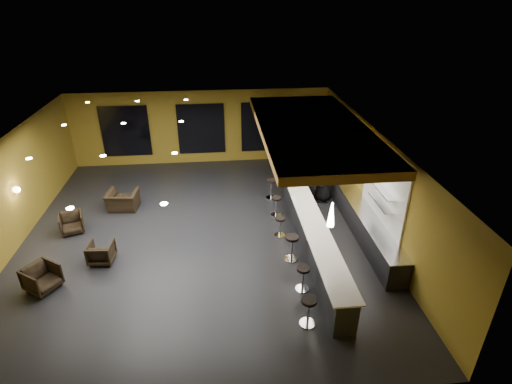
{
  "coord_description": "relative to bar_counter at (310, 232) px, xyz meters",
  "views": [
    {
      "loc": [
        0.74,
        -11.84,
        7.75
      ],
      "look_at": [
        2.0,
        0.5,
        1.3
      ],
      "focal_mm": 28.0,
      "sensor_mm": 36.0,
      "label": 1
    }
  ],
  "objects": [
    {
      "name": "floor",
      "position": [
        -3.65,
        1.0,
        -0.55
      ],
      "size": [
        12.0,
        13.0,
        0.1
      ],
      "primitive_type": "cube",
      "color": "black",
      "rests_on": "ground"
    },
    {
      "name": "ceiling",
      "position": [
        -3.65,
        1.0,
        3.05
      ],
      "size": [
        12.0,
        13.0,
        0.1
      ],
      "primitive_type": "cube",
      "color": "black"
    },
    {
      "name": "wall_back",
      "position": [
        -3.65,
        7.55,
        1.25
      ],
      "size": [
        12.0,
        0.1,
        3.5
      ],
      "primitive_type": "cube",
      "color": "olive",
      "rests_on": "floor"
    },
    {
      "name": "wall_front",
      "position": [
        -3.65,
        -5.55,
        1.25
      ],
      "size": [
        12.0,
        0.1,
        3.5
      ],
      "primitive_type": "cube",
      "color": "olive",
      "rests_on": "floor"
    },
    {
      "name": "wall_left",
      "position": [
        -9.7,
        1.0,
        1.25
      ],
      "size": [
        0.1,
        13.0,
        3.5
      ],
      "primitive_type": "cube",
      "color": "olive",
      "rests_on": "floor"
    },
    {
      "name": "wall_right",
      "position": [
        2.4,
        1.0,
        1.25
      ],
      "size": [
        0.1,
        13.0,
        3.5
      ],
      "primitive_type": "cube",
      "color": "olive",
      "rests_on": "floor"
    },
    {
      "name": "wood_soffit",
      "position": [
        0.35,
        2.0,
        2.86
      ],
      "size": [
        3.6,
        8.0,
        0.28
      ],
      "primitive_type": "cube",
      "color": "olive",
      "rests_on": "ceiling"
    },
    {
      "name": "window_left",
      "position": [
        -7.15,
        7.44,
        1.2
      ],
      "size": [
        2.2,
        0.06,
        2.4
      ],
      "primitive_type": "cube",
      "color": "black",
      "rests_on": "wall_back"
    },
    {
      "name": "window_center",
      "position": [
        -3.65,
        7.44,
        1.2
      ],
      "size": [
        2.2,
        0.06,
        2.4
      ],
      "primitive_type": "cube",
      "color": "black",
      "rests_on": "wall_back"
    },
    {
      "name": "window_right",
      "position": [
        -0.65,
        7.44,
        1.2
      ],
      "size": [
        2.2,
        0.06,
        2.4
      ],
      "primitive_type": "cube",
      "color": "black",
      "rests_on": "wall_back"
    },
    {
      "name": "tile_backsplash",
      "position": [
        2.31,
        0.0,
        1.5
      ],
      "size": [
        0.06,
        3.2,
        2.4
      ],
      "primitive_type": "cube",
      "color": "white",
      "rests_on": "wall_right"
    },
    {
      "name": "bar_counter",
      "position": [
        0.0,
        0.0,
        0.0
      ],
      "size": [
        0.6,
        8.0,
        1.0
      ],
      "primitive_type": "cube",
      "color": "black",
      "rests_on": "floor"
    },
    {
      "name": "bar_top",
      "position": [
        0.0,
        0.0,
        0.52
      ],
      "size": [
        0.78,
        8.1,
        0.05
      ],
      "primitive_type": "cube",
      "color": "white",
      "rests_on": "bar_counter"
    },
    {
      "name": "prep_counter",
      "position": [
        2.0,
        0.5,
        -0.07
      ],
      "size": [
        0.7,
        6.0,
        0.86
      ],
      "primitive_type": "cube",
      "color": "black",
      "rests_on": "floor"
    },
    {
      "name": "prep_top",
      "position": [
        2.0,
        0.5,
        0.39
      ],
      "size": [
        0.72,
        6.0,
        0.03
      ],
      "primitive_type": "cube",
      "color": "silver",
      "rests_on": "prep_counter"
    },
    {
      "name": "wall_shelf_lower",
      "position": [
        2.17,
        -0.2,
        1.1
      ],
      "size": [
        0.3,
        1.5,
        0.03
      ],
      "primitive_type": "cube",
      "color": "silver",
      "rests_on": "wall_right"
    },
    {
      "name": "wall_shelf_upper",
      "position": [
        2.17,
        -0.2,
        1.55
      ],
      "size": [
        0.3,
        1.5,
        0.03
      ],
      "primitive_type": "cube",
      "color": "silver",
      "rests_on": "wall_right"
    },
    {
      "name": "column",
      "position": [
        0.0,
        4.6,
        1.25
      ],
      "size": [
        0.6,
        0.6,
        3.5
      ],
      "primitive_type": "cube",
      "color": "olive",
      "rests_on": "floor"
    },
    {
      "name": "wall_sconce",
      "position": [
        -9.53,
        1.5,
        1.3
      ],
      "size": [
        0.22,
        0.22,
        0.22
      ],
      "primitive_type": "sphere",
      "color": "#FFE5B2",
      "rests_on": "wall_left"
    },
    {
      "name": "pendant_0",
      "position": [
        0.0,
        -2.0,
        1.85
      ],
      "size": [
        0.2,
        0.2,
        0.7
      ],
      "primitive_type": "cone",
      "color": "white",
      "rests_on": "wood_soffit"
    },
    {
      "name": "pendant_1",
      "position": [
        0.0,
        0.5,
        1.85
      ],
      "size": [
        0.2,
        0.2,
        0.7
      ],
      "primitive_type": "cone",
      "color": "white",
      "rests_on": "wood_soffit"
    },
    {
      "name": "pendant_2",
      "position": [
        0.0,
        3.0,
        1.85
      ],
      "size": [
        0.2,
        0.2,
        0.7
      ],
      "primitive_type": "cone",
      "color": "white",
      "rests_on": "wood_soffit"
    },
    {
      "name": "staff_a",
      "position": [
        0.55,
        2.63,
        0.31
      ],
      "size": [
        0.67,
        0.52,
        1.63
      ],
      "primitive_type": "imported",
      "rotation": [
        0.0,
        0.0,
        0.24
      ],
      "color": "black",
      "rests_on": "floor"
    },
    {
      "name": "staff_b",
      "position": [
        1.2,
        3.0,
        0.31
      ],
      "size": [
        0.81,
        0.64,
        1.63
      ],
      "primitive_type": "imported",
      "rotation": [
        0.0,
        0.0,
        -0.03
      ],
      "color": "black",
      "rests_on": "floor"
    },
    {
      "name": "staff_c",
      "position": [
        1.21,
        2.98,
        0.39
      ],
      "size": [
        0.97,
        0.74,
        1.77
      ],
      "primitive_type": "imported",
      "rotation": [
        0.0,
        0.0,
        -0.22
      ],
      "color": "black",
      "rests_on": "floor"
    },
    {
      "name": "armchair_a",
      "position": [
        -8.05,
        -1.37,
        -0.12
      ],
      "size": [
        1.14,
        1.14,
        0.76
      ],
      "primitive_type": "imported",
      "rotation": [
        0.0,
        0.0,
        0.98
      ],
      "color": "black",
      "rests_on": "floor"
    },
    {
      "name": "armchair_b",
      "position": [
        -6.68,
        -0.23,
        -0.16
      ],
      "size": [
        0.79,
        0.81,
        0.69
      ],
      "primitive_type": "imported",
      "rotation": [
        0.0,
        0.0,
        3.07
      ],
      "color": "black",
      "rests_on": "floor"
    },
    {
      "name": "armchair_c",
      "position": [
        -8.13,
        1.63,
        -0.14
      ],
      "size": [
        0.97,
        0.98,
        0.71
      ],
      "primitive_type": "imported",
      "rotation": [
        0.0,
        0.0,
        0.33
      ],
      "color": "black",
      "rests_on": "floor"
    },
    {
      "name": "armchair_d",
      "position": [
        -6.65,
        3.11,
        -0.13
      ],
      "size": [
        1.24,
        1.11,
        0.74
      ],
      "primitive_type": "imported",
      "rotation": [
        0.0,
        0.0,
        3.03
      ],
      "color": "black",
      "rests_on": "floor"
    },
    {
      "name": "bar_stool_0",
      "position": [
        -0.83,
        -3.47,
        0.02
      ],
      "size": [
        0.41,
        0.41,
        0.82
      ],
      "rotation": [
        0.0,
        0.0,
        -0.14
      ],
      "color": "silver",
      "rests_on": "floor"
    },
    {
      "name": "bar_stool_1",
      "position": [
        -0.7,
        -2.16,
        -0.01
      ],
      "size": [
        0.39,
        0.39,
        0.77
      ],
      "rotation": [
        0.0,
        0.0,
        -0.32
      ],
      "color": "silver",
      "rests_on": "floor"
    },
    {
      "name": "bar_stool_2",
      "position": [
        -0.76,
        -0.74,
        0.05
      ],
      "size": [
        0.44,
        0.44,
        0.86
      ],
      "rotation": [
        0.0,
        0.0,
        0.2
      ],
      "color": "silver",
      "rests_on": "floor"
    },
    {
      "name": "bar_stool_3",
      "position": [
        -0.91,
        0.63,
        -0.03
      ],
      "size": [
        0.37,
        0.37,
        0.73
      ],
      "rotation": [
        0.0,
        0.0,
        -0.14
      ],
      "color": "silver",
      "rests_on": "floor"
    },
    {
      "name": "bar_stool_4",
      "position": [
        -0.83,
        2.02,
        -0.01
      ],
      "size": [
        0.39,
        0.39,
        0.77
      ],
      "rotation": [
        0.0,
        0.0,
        0.13
      ],
      "color": "silver",
      "rests_on": "floor"
    },
    {
      "name": "bar_stool_5",
      "position": [
        -0.83,
        3.39,
        0.03
      ],
      "size": [
        0.42,
        0.42,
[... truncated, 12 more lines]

